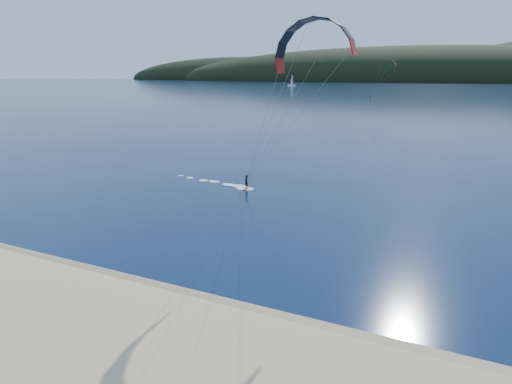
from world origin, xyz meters
TOP-DOWN VIEW (x-y plane):
  - ground at (0.00, 0.00)m, footprint 1800.00×1800.00m
  - wet_sand at (0.00, 4.50)m, footprint 220.00×2.50m
  - headland at (0.63, 745.28)m, footprint 1200.00×310.00m
  - kitesurfer_near at (4.63, 20.31)m, footprint 23.04×9.43m
  - kitesurfer_far at (-10.88, 194.34)m, footprint 12.08×7.89m
  - sailboat at (-128.07, 396.01)m, footprint 8.32×5.26m

SIDE VIEW (x-z plane):
  - ground at x=0.00m, z-range 0.00..0.00m
  - headland at x=0.63m, z-range -70.00..70.00m
  - wet_sand at x=0.00m, z-range 0.00..0.10m
  - sailboat at x=-128.07m, z-range -4.98..6.70m
  - kitesurfer_near at x=4.63m, z-range 4.11..20.34m
  - kitesurfer_far at x=-10.88m, z-range 5.50..23.67m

